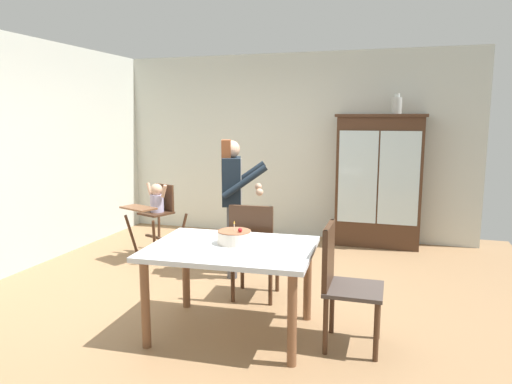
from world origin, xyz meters
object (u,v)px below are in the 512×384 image
(birthday_cake, at_px, (234,237))
(dining_chair_far_side, at_px, (253,245))
(high_chair_with_toddler, at_px, (156,207))
(dining_table, at_px, (231,258))
(ceramic_vase, at_px, (397,105))
(adult_person, at_px, (232,191))
(dining_chair_right_end, at_px, (341,277))
(china_cabinet, at_px, (379,181))

(birthday_cake, distance_m, dining_chair_far_side, 0.67)
(high_chair_with_toddler, xyz_separation_m, dining_table, (1.64, -1.73, -0.01))
(dining_table, bearing_deg, ceramic_vase, 68.88)
(ceramic_vase, bearing_deg, adult_person, -133.16)
(dining_table, height_order, dining_chair_right_end, dining_chair_right_end)
(china_cabinet, distance_m, birthday_cake, 3.21)
(dining_chair_far_side, relative_size, dining_chair_right_end, 1.00)
(ceramic_vase, bearing_deg, birthday_cake, -111.77)
(china_cabinet, relative_size, birthday_cake, 6.49)
(china_cabinet, height_order, ceramic_vase, ceramic_vase)
(china_cabinet, height_order, dining_table, china_cabinet)
(high_chair_with_toddler, height_order, dining_chair_right_end, dining_chair_right_end)
(dining_chair_far_side, xyz_separation_m, dining_chair_right_end, (0.91, -0.66, 0.00))
(china_cabinet, xyz_separation_m, ceramic_vase, (0.19, 0.00, 1.02))
(birthday_cake, height_order, dining_chair_far_side, dining_chair_far_side)
(ceramic_vase, distance_m, dining_table, 3.60)
(china_cabinet, bearing_deg, dining_table, -108.00)
(birthday_cake, bearing_deg, dining_chair_far_side, 92.80)
(china_cabinet, distance_m, high_chair_with_toddler, 3.02)
(adult_person, xyz_separation_m, dining_table, (0.47, -1.34, -0.33))
(dining_chair_right_end, bearing_deg, high_chair_with_toddler, 55.91)
(high_chair_with_toddler, height_order, dining_table, high_chair_with_toddler)
(adult_person, xyz_separation_m, birthday_cake, (0.47, -1.25, -0.17))
(china_cabinet, relative_size, ceramic_vase, 6.73)
(high_chair_with_toddler, bearing_deg, dining_chair_far_side, -11.08)
(adult_person, bearing_deg, dining_chair_right_end, -152.13)
(dining_chair_far_side, bearing_deg, dining_chair_right_end, 139.80)
(dining_table, bearing_deg, high_chair_with_toddler, 133.54)
(dining_table, bearing_deg, dining_chair_right_end, 3.35)
(adult_person, height_order, dining_chair_right_end, adult_person)
(ceramic_vase, distance_m, adult_person, 2.64)
(dining_table, height_order, birthday_cake, birthday_cake)
(ceramic_vase, distance_m, high_chair_with_toddler, 3.43)
(dining_table, distance_m, dining_chair_right_end, 0.88)
(birthday_cake, distance_m, dining_chair_right_end, 0.92)
(china_cabinet, xyz_separation_m, high_chair_with_toddler, (-2.66, -1.40, -0.26))
(ceramic_vase, relative_size, dining_table, 0.20)
(dining_chair_right_end, bearing_deg, dining_table, 92.91)
(ceramic_vase, relative_size, adult_person, 0.18)
(china_cabinet, relative_size, dining_chair_far_side, 1.89)
(birthday_cake, bearing_deg, dining_chair_right_end, -2.42)
(adult_person, bearing_deg, china_cabinet, -58.31)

